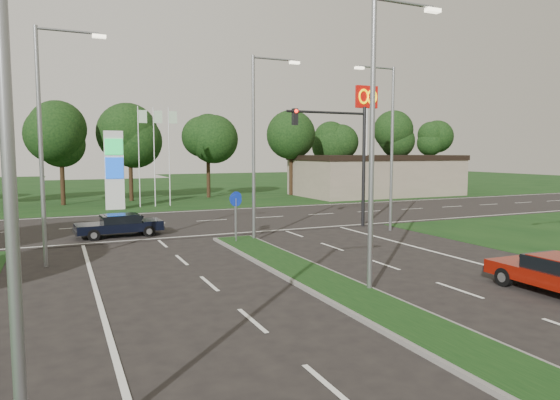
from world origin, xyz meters
name	(u,v)px	position (x,y,z in m)	size (l,w,h in m)	color
ground	(509,374)	(0.00, 0.00, 0.00)	(160.00, 160.00, 0.00)	black
verge_far	(131,189)	(0.00, 55.00, 0.00)	(160.00, 50.00, 0.02)	black
cross_road	(197,221)	(0.00, 24.00, 0.00)	(160.00, 12.00, 0.02)	black
median_kerb	(387,312)	(0.00, 4.00, 0.06)	(2.00, 26.00, 0.12)	slate
commercial_building	(376,176)	(22.00, 36.00, 2.00)	(16.00, 9.00, 4.00)	gray
streetlight_median_near	(378,129)	(1.00, 6.00, 5.08)	(2.53, 0.22, 9.00)	gray
streetlight_median_far	(257,138)	(1.00, 16.00, 5.08)	(2.53, 0.22, 9.00)	gray
streetlight_left_near	(24,91)	(-8.30, 0.00, 5.08)	(2.53, 0.22, 9.00)	gray
streetlight_left_far	(46,133)	(-8.30, 14.00, 5.08)	(2.53, 0.22, 9.00)	gray
streetlight_right_far	(389,139)	(8.80, 16.00, 5.08)	(2.53, 0.22, 9.00)	gray
traffic_signal	(345,147)	(7.19, 18.00, 4.65)	(5.10, 0.42, 7.00)	black
median_signs	(236,206)	(0.00, 16.40, 1.71)	(1.16, 1.76, 2.38)	gray
gas_pylon	(117,168)	(-3.79, 33.05, 3.20)	(5.80, 1.26, 8.00)	silver
mcdonalds_sign	(366,113)	(18.00, 31.97, 7.99)	(2.20, 0.47, 10.40)	silver
treeline_far	(152,125)	(0.10, 39.93, 6.83)	(6.00, 6.00, 9.90)	black
navy_sedan	(119,225)	(-5.13, 20.00, 0.63)	(4.34, 2.00, 1.16)	black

